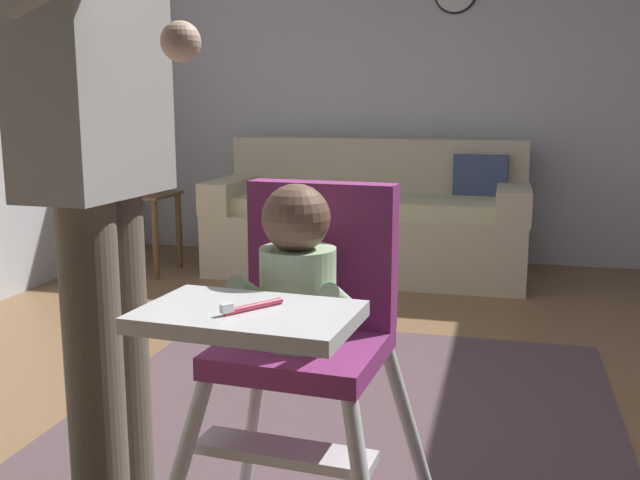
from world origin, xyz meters
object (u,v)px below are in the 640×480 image
side_table (143,215)px  sippy_cup (146,186)px  couch (370,222)px  adult_standing (100,160)px  high_chair (301,309)px

side_table → sippy_cup: bearing=0.0°
couch → adult_standing: bearing=-1.6°
adult_standing → sippy_cup: adult_standing is taller
side_table → sippy_cup: sippy_cup is taller
adult_standing → side_table: size_ratio=3.27×
high_chair → sippy_cup: 3.29m
couch → high_chair: size_ratio=2.15×
side_table → sippy_cup: size_ratio=5.20×
couch → adult_standing: size_ratio=1.18×
high_chair → sippy_cup: size_ratio=9.35×
high_chair → side_table: bearing=-141.9°
high_chair → side_table: (-1.85, 2.74, -0.26)m
adult_standing → sippy_cup: bearing=118.8°
couch → sippy_cup: size_ratio=20.12×
couch → side_table: couch is taller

